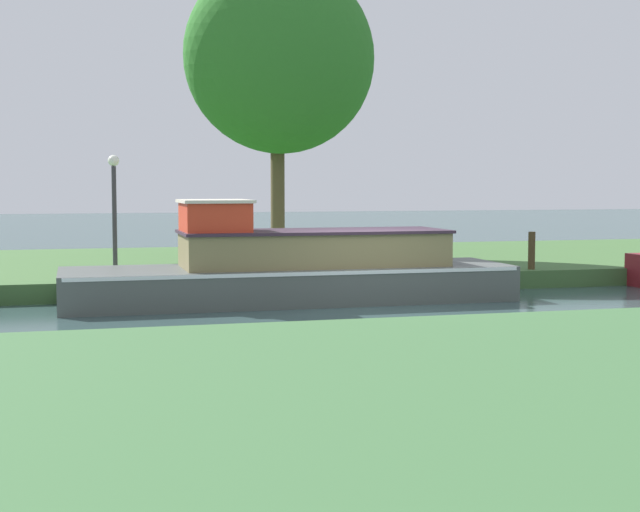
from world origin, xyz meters
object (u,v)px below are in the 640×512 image
willow_tree_left (280,57)px  lamp_post (114,198)px  mooring_post_far (532,251)px  slate_barge (293,269)px  mooring_post_near (328,255)px

willow_tree_left → lamp_post: 7.05m
lamp_post → mooring_post_far: size_ratio=2.98×
slate_barge → mooring_post_near: size_ratio=10.62×
willow_tree_left → lamp_post: size_ratio=3.08×
willow_tree_left → mooring_post_near: size_ratio=9.42×
lamp_post → mooring_post_near: (4.40, -1.34, -1.22)m
lamp_post → mooring_post_far: bearing=-8.2°
mooring_post_near → mooring_post_far: bearing=0.0°
slate_barge → lamp_post: 4.41m
mooring_post_far → willow_tree_left: bearing=131.5°
willow_tree_left → mooring_post_far: size_ratio=9.19×
willow_tree_left → mooring_post_near: (-0.14, -5.29, -4.89)m
lamp_post → willow_tree_left: bearing=41.0°
slate_barge → mooring_post_far: size_ratio=10.36×
slate_barge → mooring_post_near: 1.58m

